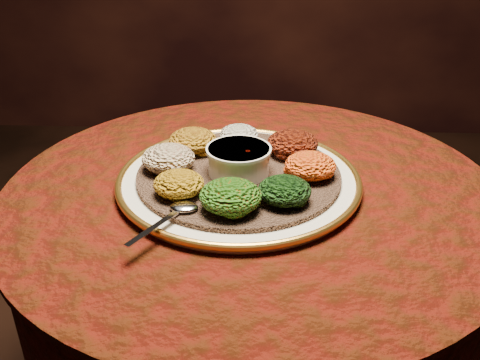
{
  "coord_description": "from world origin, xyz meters",
  "views": [
    {
      "loc": [
        0.02,
        -0.91,
        1.24
      ],
      "look_at": [
        -0.02,
        -0.03,
        0.76
      ],
      "focal_mm": 40.0,
      "sensor_mm": 36.0,
      "label": 1
    }
  ],
  "objects": [
    {
      "name": "table",
      "position": [
        0.0,
        0.0,
        0.55
      ],
      "size": [
        0.96,
        0.96,
        0.73
      ],
      "color": "black",
      "rests_on": "ground"
    },
    {
      "name": "platter",
      "position": [
        -0.03,
        -0.0,
        0.75
      ],
      "size": [
        0.47,
        0.47,
        0.02
      ],
      "rotation": [
        0.0,
        0.0,
        0.05
      ],
      "color": "beige",
      "rests_on": "table"
    },
    {
      "name": "injera",
      "position": [
        -0.03,
        -0.0,
        0.76
      ],
      "size": [
        0.42,
        0.42,
        0.01
      ],
      "primitive_type": "cylinder",
      "rotation": [
        0.0,
        0.0,
        -0.09
      ],
      "color": "brown",
      "rests_on": "platter"
    },
    {
      "name": "stew_bowl",
      "position": [
        -0.03,
        -0.0,
        0.79
      ],
      "size": [
        0.12,
        0.12,
        0.05
      ],
      "color": "silver",
      "rests_on": "injera"
    },
    {
      "name": "spoon",
      "position": [
        -0.12,
        -0.15,
        0.77
      ],
      "size": [
        0.1,
        0.14,
        0.01
      ],
      "rotation": [
        0.0,
        0.0,
        -2.12
      ],
      "color": "silver",
      "rests_on": "injera"
    },
    {
      "name": "portion_ayib",
      "position": [
        -0.03,
        0.13,
        0.78
      ],
      "size": [
        0.08,
        0.08,
        0.04
      ],
      "primitive_type": "ellipsoid",
      "color": "beige",
      "rests_on": "injera"
    },
    {
      "name": "portion_kitfo",
      "position": [
        0.08,
        0.08,
        0.79
      ],
      "size": [
        0.1,
        0.1,
        0.05
      ],
      "primitive_type": "ellipsoid",
      "color": "black",
      "rests_on": "injera"
    },
    {
      "name": "portion_tikil",
      "position": [
        0.11,
        -0.01,
        0.79
      ],
      "size": [
        0.1,
        0.09,
        0.05
      ],
      "primitive_type": "ellipsoid",
      "color": "#AF7F0E",
      "rests_on": "injera"
    },
    {
      "name": "portion_gomen",
      "position": [
        0.06,
        -0.11,
        0.78
      ],
      "size": [
        0.09,
        0.09,
        0.04
      ],
      "primitive_type": "ellipsoid",
      "color": "black",
      "rests_on": "injera"
    },
    {
      "name": "portion_mixveg",
      "position": [
        -0.03,
        -0.14,
        0.79
      ],
      "size": [
        0.11,
        0.1,
        0.05
      ],
      "primitive_type": "ellipsoid",
      "color": "#AD360B",
      "rests_on": "injera"
    },
    {
      "name": "portion_kik",
      "position": [
        -0.13,
        -0.09,
        0.78
      ],
      "size": [
        0.09,
        0.09,
        0.04
      ],
      "primitive_type": "ellipsoid",
      "color": "#9B6A0D",
      "rests_on": "injera"
    },
    {
      "name": "portion_timatim",
      "position": [
        -0.16,
        0.0,
        0.79
      ],
      "size": [
        0.1,
        0.1,
        0.05
      ],
      "primitive_type": "ellipsoid",
      "color": "#710609",
      "rests_on": "injera"
    },
    {
      "name": "portion_shiro",
      "position": [
        -0.12,
        0.09,
        0.79
      ],
      "size": [
        0.1,
        0.09,
        0.05
      ],
      "primitive_type": "ellipsoid",
      "color": "#9D6C12",
      "rests_on": "injera"
    }
  ]
}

